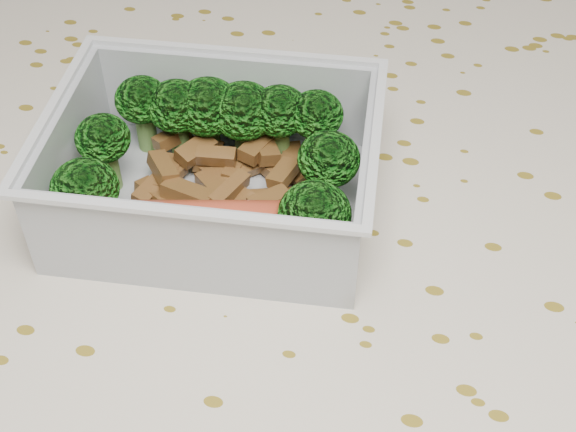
# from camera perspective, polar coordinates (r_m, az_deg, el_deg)

# --- Properties ---
(dining_table) EXTENTS (1.40, 0.90, 0.75)m
(dining_table) POSITION_cam_1_polar(r_m,az_deg,el_deg) (0.49, -0.48, -9.74)
(dining_table) COLOR brown
(dining_table) RESTS_ON ground
(tablecloth) EXTENTS (1.46, 0.96, 0.19)m
(tablecloth) POSITION_cam_1_polar(r_m,az_deg,el_deg) (0.45, -0.51, -6.00)
(tablecloth) COLOR beige
(tablecloth) RESTS_ON dining_table
(lunch_container) EXTENTS (0.18, 0.15, 0.06)m
(lunch_container) POSITION_cam_1_polar(r_m,az_deg,el_deg) (0.43, -5.21, 2.66)
(lunch_container) COLOR silver
(lunch_container) RESTS_ON tablecloth
(broccoli_florets) EXTENTS (0.15, 0.12, 0.05)m
(broccoli_florets) POSITION_cam_1_polar(r_m,az_deg,el_deg) (0.43, -4.69, 5.61)
(broccoli_florets) COLOR #608C3F
(broccoli_florets) RESTS_ON lunch_container
(meat_pile) EXTENTS (0.09, 0.07, 0.02)m
(meat_pile) POSITION_cam_1_polar(r_m,az_deg,el_deg) (0.44, -4.57, 3.10)
(meat_pile) COLOR brown
(meat_pile) RESTS_ON lunch_container
(sausage) EXTENTS (0.14, 0.05, 0.03)m
(sausage) POSITION_cam_1_polar(r_m,az_deg,el_deg) (0.40, -5.73, -0.64)
(sausage) COLOR #B44026
(sausage) RESTS_ON lunch_container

